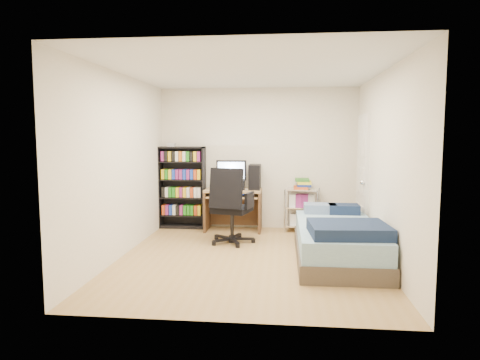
# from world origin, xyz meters

# --- Properties ---
(room) EXTENTS (3.58, 4.08, 2.58)m
(room) POSITION_xyz_m (0.00, 0.00, 1.25)
(room) COLOR #A78353
(room) RESTS_ON ground
(media_shelf) EXTENTS (0.83, 0.28, 1.53)m
(media_shelf) POSITION_xyz_m (-1.35, 1.84, 0.75)
(media_shelf) COLOR black
(media_shelf) RESTS_ON room
(computer_desk) EXTENTS (0.98, 0.57, 1.23)m
(computer_desk) POSITION_xyz_m (-0.31, 1.74, 0.66)
(computer_desk) COLOR #A07F52
(computer_desk) RESTS_ON room
(office_chair) EXTENTS (0.86, 0.86, 1.18)m
(office_chair) POSITION_xyz_m (-0.34, 0.80, 0.38)
(office_chair) COLOR black
(office_chair) RESTS_ON room
(wire_cart) EXTENTS (0.63, 0.49, 0.92)m
(wire_cart) POSITION_xyz_m (0.79, 1.76, 0.60)
(wire_cart) COLOR silver
(wire_cart) RESTS_ON room
(bed) EXTENTS (1.08, 2.16, 0.62)m
(bed) POSITION_xyz_m (1.19, 0.07, 0.27)
(bed) COLOR #4F453A
(bed) RESTS_ON room
(door) EXTENTS (0.12, 0.80, 2.00)m
(door) POSITION_xyz_m (1.72, 1.35, 1.00)
(door) COLOR silver
(door) RESTS_ON room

